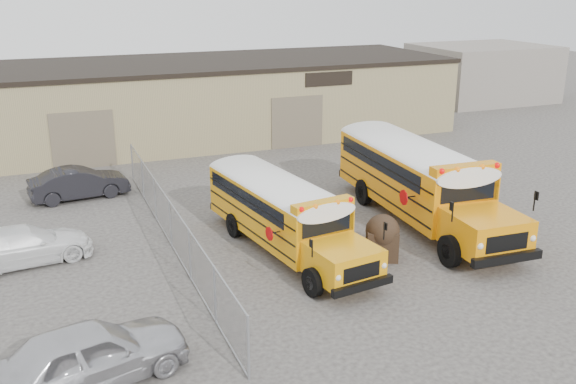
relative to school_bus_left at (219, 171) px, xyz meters
name	(u,v)px	position (x,y,z in m)	size (l,w,h in m)	color
ground	(354,252)	(3.04, -6.81, -1.54)	(120.00, 120.00, 0.00)	#3A3735
warehouse	(208,98)	(3.04, 13.19, 0.83)	(30.20, 10.20, 4.67)	#98895E
chainlink_fence	(171,224)	(-2.96, -3.81, -0.64)	(0.07, 18.07, 1.81)	#97999F
distant_building_right	(481,73)	(27.04, 17.19, 0.66)	(10.00, 8.00, 4.40)	gray
school_bus_left	(219,171)	(0.00, 0.00, 0.00)	(3.49, 9.31, 2.66)	orange
school_bus_right	(350,139)	(7.35, 2.02, 0.31)	(3.56, 11.06, 3.20)	orange
tarp_bundle	(382,236)	(3.72, -7.61, -0.70)	(1.39, 1.34, 1.63)	black
car_silver	(91,354)	(-6.54, -11.51, -0.73)	(1.91, 4.75, 1.62)	silver
car_white	(24,245)	(-8.00, -3.36, -0.87)	(1.86, 4.58, 1.33)	white
car_dark	(79,183)	(-5.64, 3.22, -0.83)	(1.50, 4.30, 1.42)	black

